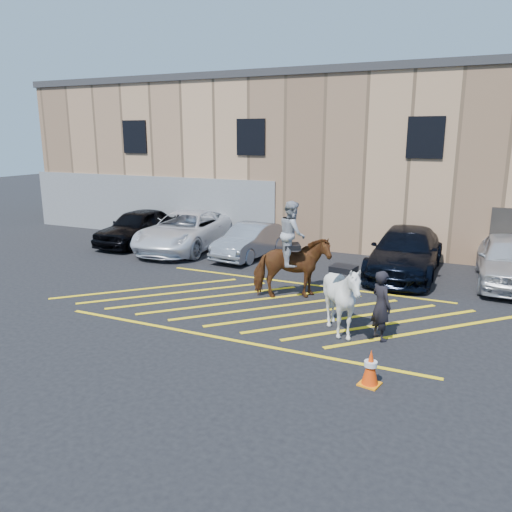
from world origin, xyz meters
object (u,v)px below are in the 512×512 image
at_px(car_white_pickup, 186,231).
at_px(car_blue_suv, 406,252).
at_px(car_black_suv, 138,227).
at_px(car_white_suv, 510,260).
at_px(traffic_cone, 371,367).
at_px(car_silver_sedan, 250,241).
at_px(saddled_white, 342,298).
at_px(mounted_bay, 292,260).
at_px(handler, 381,305).

distance_m(car_white_pickup, car_blue_suv, 8.95).
height_order(car_black_suv, car_blue_suv, car_blue_suv).
xyz_separation_m(car_blue_suv, car_white_suv, (3.22, 0.09, 0.02)).
relative_size(car_black_suv, traffic_cone, 6.20).
relative_size(car_white_pickup, car_silver_sedan, 1.44).
relative_size(car_blue_suv, saddled_white, 2.80).
distance_m(car_white_suv, mounted_bay, 7.23).
height_order(mounted_bay, saddled_white, mounted_bay).
distance_m(car_silver_sedan, traffic_cone, 10.66).
xyz_separation_m(car_silver_sedan, handler, (6.23, -6.12, 0.18)).
bearing_deg(car_blue_suv, handler, -87.38).
relative_size(car_silver_sedan, mounted_bay, 1.37).
xyz_separation_m(car_white_suv, handler, (-2.90, -6.20, 0.04)).
bearing_deg(saddled_white, car_silver_sedan, 130.38).
bearing_deg(handler, car_white_suv, -72.04).
bearing_deg(car_black_suv, car_silver_sedan, -1.17).
relative_size(mounted_bay, traffic_cone, 3.95).
bearing_deg(mounted_bay, car_blue_suv, 57.12).
distance_m(car_white_pickup, saddled_white, 10.57).
bearing_deg(car_white_suv, handler, -117.00).
distance_m(car_silver_sedan, handler, 8.74).
xyz_separation_m(car_white_suv, traffic_cone, (-2.63, -8.52, -0.44)).
relative_size(car_white_pickup, handler, 3.40).
distance_m(car_white_pickup, car_white_suv, 12.16).
height_order(car_black_suv, traffic_cone, car_black_suv).
xyz_separation_m(saddled_white, traffic_cone, (1.15, -2.15, -0.57)).
height_order(car_black_suv, handler, handler).
bearing_deg(handler, mounted_bay, 9.02).
bearing_deg(saddled_white, car_white_pickup, 142.56).
relative_size(car_black_suv, car_white_suv, 0.96).
height_order(car_silver_sedan, saddled_white, saddled_white).
distance_m(car_white_pickup, car_silver_sedan, 3.04).
bearing_deg(car_blue_suv, saddled_white, -95.45).
relative_size(car_black_suv, mounted_bay, 1.57).
bearing_deg(car_blue_suv, car_silver_sedan, 179.60).
xyz_separation_m(car_silver_sedan, car_white_suv, (9.13, 0.08, 0.15)).
bearing_deg(car_black_suv, car_blue_suv, -0.57).
xyz_separation_m(car_white_pickup, car_silver_sedan, (3.04, -0.13, -0.14)).
relative_size(car_silver_sedan, saddled_white, 2.07).
relative_size(car_black_suv, car_silver_sedan, 1.14).
xyz_separation_m(car_black_suv, handler, (11.73, -6.24, 0.07)).
relative_size(car_white_suv, mounted_bay, 1.63).
relative_size(car_black_suv, handler, 2.70).
xyz_separation_m(handler, mounted_bay, (-2.98, 2.01, 0.33)).
xyz_separation_m(car_white_pickup, car_blue_suv, (8.95, -0.13, -0.01)).
relative_size(car_white_pickup, mounted_bay, 1.97).
bearing_deg(car_blue_suv, mounted_bay, -123.25).
bearing_deg(traffic_cone, saddled_white, 118.11).
bearing_deg(car_white_suv, saddled_white, -122.60).
xyz_separation_m(car_silver_sedan, mounted_bay, (3.25, -4.12, 0.51)).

